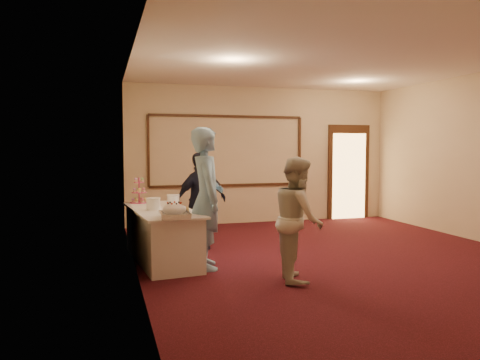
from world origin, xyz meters
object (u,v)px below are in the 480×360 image
at_px(buffet_table, 162,235).
at_px(plate_stack_b, 173,200).
at_px(woman, 298,219).
at_px(pavlova_tray, 174,211).
at_px(plate_stack_a, 153,204).
at_px(man, 207,198).
at_px(cupcake_stand, 139,193).
at_px(tart, 180,210).
at_px(guest, 201,201).

xyz_separation_m(buffet_table, plate_stack_b, (0.23, 0.39, 0.47)).
xyz_separation_m(plate_stack_b, woman, (1.30, -1.87, -0.07)).
height_order(buffet_table, pavlova_tray, pavlova_tray).
relative_size(plate_stack_a, man, 0.11).
bearing_deg(buffet_table, plate_stack_a, -162.01).
distance_m(buffet_table, plate_stack_b, 0.65).
distance_m(cupcake_stand, woman, 2.95).
distance_m(cupcake_stand, tart, 1.36).
xyz_separation_m(pavlova_tray, cupcake_stand, (-0.32, 1.76, 0.08)).
xyz_separation_m(cupcake_stand, plate_stack_b, (0.49, -0.48, -0.08)).
xyz_separation_m(buffet_table, guest, (0.71, 0.59, 0.41)).
relative_size(cupcake_stand, woman, 0.29).
xyz_separation_m(pavlova_tray, plate_stack_a, (-0.18, 0.85, 0.00)).
height_order(tart, man, man).
bearing_deg(woman, man, 60.77).
xyz_separation_m(pavlova_tray, man, (0.49, 0.31, 0.12)).
height_order(pavlova_tray, plate_stack_b, pavlova_tray).
bearing_deg(woman, tart, 64.00).
height_order(plate_stack_a, guest, guest).
xyz_separation_m(buffet_table, plate_stack_a, (-0.13, -0.04, 0.47)).
bearing_deg(guest, woman, 92.51).
height_order(plate_stack_a, plate_stack_b, plate_stack_a).
distance_m(plate_stack_a, guest, 1.05).
bearing_deg(plate_stack_a, buffet_table, 17.99).
distance_m(buffet_table, pavlova_tray, 1.01).
distance_m(plate_stack_a, plate_stack_b, 0.56).
bearing_deg(pavlova_tray, plate_stack_b, 82.42).
bearing_deg(pavlova_tray, buffet_table, 93.66).
bearing_deg(man, plate_stack_a, 55.16).
bearing_deg(cupcake_stand, buffet_table, -73.43).
relative_size(pavlova_tray, plate_stack_b, 2.68).
xyz_separation_m(buffet_table, woman, (1.53, -1.48, 0.39)).
relative_size(buffet_table, woman, 1.39).
relative_size(cupcake_stand, tart, 1.54).
bearing_deg(tart, guest, 62.89).
xyz_separation_m(plate_stack_a, plate_stack_b, (0.35, 0.43, -0.00)).
bearing_deg(guest, plate_stack_a, 17.83).
distance_m(man, woman, 1.34).
bearing_deg(tart, man, -28.32).
xyz_separation_m(woman, guest, (-0.82, 2.06, 0.02)).
relative_size(plate_stack_b, man, 0.10).
bearing_deg(man, pavlova_tray, 125.99).
height_order(plate_stack_a, woman, woman).
relative_size(pavlova_tray, guest, 0.34).
xyz_separation_m(pavlova_tray, tart, (0.15, 0.50, -0.05)).
relative_size(cupcake_stand, plate_stack_a, 2.18).
distance_m(buffet_table, plate_stack_a, 0.49).
height_order(buffet_table, woman, woman).
relative_size(plate_stack_a, plate_stack_b, 1.04).
bearing_deg(cupcake_stand, tart, -69.89).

